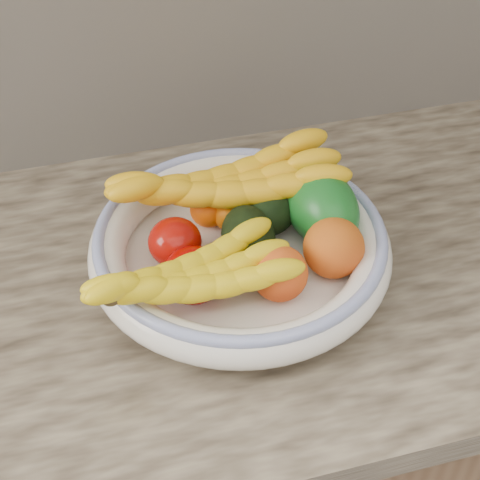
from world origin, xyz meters
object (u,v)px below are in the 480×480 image
fruit_bowl (240,247)px  banana_bunch_back (226,189)px  green_mango (321,206)px  banana_bunch_front (191,281)px

fruit_bowl → banana_bunch_back: size_ratio=1.17×
banana_bunch_back → green_mango: bearing=-25.0°
green_mango → banana_bunch_front: (-0.20, -0.10, 0.01)m
green_mango → banana_bunch_front: size_ratio=0.50×
banana_bunch_back → banana_bunch_front: banana_bunch_back is taller
green_mango → banana_bunch_back: size_ratio=0.40×
green_mango → banana_bunch_back: bearing=146.7°
fruit_bowl → banana_bunch_front: banana_bunch_front is taller
green_mango → banana_bunch_front: bearing=-161.6°
fruit_bowl → green_mango: (0.12, 0.02, 0.03)m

